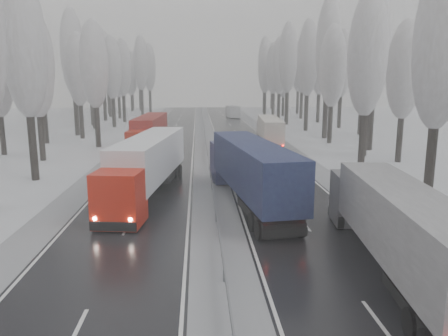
{
  "coord_description": "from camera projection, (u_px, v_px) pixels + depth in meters",
  "views": [
    {
      "loc": [
        -1.04,
        -13.16,
        8.38
      ],
      "look_at": [
        0.81,
        17.78,
        2.2
      ],
      "focal_mm": 35.0,
      "sensor_mm": 36.0,
      "label": 1
    }
  ],
  "objects": [
    {
      "name": "tree_30",
      "position": [
        280.0,
        66.0,
        93.29
      ],
      "size": [
        3.6,
        3.6,
        17.86
      ],
      "color": "black",
      "rests_on": "ground"
    },
    {
      "name": "tree_29",
      "position": [
        320.0,
        65.0,
        88.05
      ],
      "size": [
        3.6,
        3.6,
        18.11
      ],
      "color": "black",
      "rests_on": "ground"
    },
    {
      "name": "shoulder_left",
      "position": [
        106.0,
        167.0,
        43.35
      ],
      "size": [
        2.4,
        200.0,
        0.04
      ],
      "primitive_type": "cube",
      "color": "gray",
      "rests_on": "ground"
    },
    {
      "name": "tree_67",
      "position": [
        91.0,
        66.0,
        76.24
      ],
      "size": [
        3.6,
        3.6,
        17.09
      ],
      "color": "black",
      "rests_on": "ground"
    },
    {
      "name": "truck_red_red",
      "position": [
        149.0,
        131.0,
        52.95
      ],
      "size": [
        3.39,
        16.39,
        4.18
      ],
      "rotation": [
        0.0,
        0.0,
        -0.05
      ],
      "color": "#AB1C09",
      "rests_on": "ground"
    },
    {
      "name": "shoulder_right",
      "position": [
        309.0,
        165.0,
        44.54
      ],
      "size": [
        2.4,
        200.0,
        0.04
      ],
      "primitive_type": "cube",
      "color": "gray",
      "rests_on": "ground"
    },
    {
      "name": "tree_75",
      "position": [
        107.0,
        67.0,
        111.98
      ],
      "size": [
        3.6,
        3.6,
        18.6
      ],
      "color": "black",
      "rests_on": "ground"
    },
    {
      "name": "tree_73",
      "position": [
        108.0,
        69.0,
        101.73
      ],
      "size": [
        3.6,
        3.6,
        17.22
      ],
      "color": "black",
      "rests_on": "ground"
    },
    {
      "name": "tree_23",
      "position": [
        367.0,
        78.0,
        62.79
      ],
      "size": [
        3.6,
        3.6,
        13.55
      ],
      "color": "black",
      "rests_on": "ground"
    },
    {
      "name": "tree_28",
      "position": [
        288.0,
        59.0,
        83.51
      ],
      "size": [
        3.6,
        3.6,
        19.62
      ],
      "color": "black",
      "rests_on": "ground"
    },
    {
      "name": "tree_79",
      "position": [
        132.0,
        72.0,
        128.04
      ],
      "size": [
        3.6,
        3.6,
        17.07
      ],
      "color": "black",
      "rests_on": "ground"
    },
    {
      "name": "tree_27",
      "position": [
        342.0,
        64.0,
        77.71
      ],
      "size": [
        3.6,
        3.6,
        17.62
      ],
      "color": "black",
      "rests_on": "ground"
    },
    {
      "name": "tree_77",
      "position": [
        131.0,
        78.0,
        121.97
      ],
      "size": [
        3.6,
        3.6,
        14.32
      ],
      "color": "black",
      "rests_on": "ground"
    },
    {
      "name": "tree_34",
      "position": [
        265.0,
        69.0,
        107.57
      ],
      "size": [
        3.6,
        3.6,
        17.63
      ],
      "color": "black",
      "rests_on": "ground"
    },
    {
      "name": "tree_25",
      "position": [
        364.0,
        54.0,
        67.45
      ],
      "size": [
        3.6,
        3.6,
        19.44
      ],
      "color": "black",
      "rests_on": "ground"
    },
    {
      "name": "tree_20",
      "position": [
        369.0,
        65.0,
        48.07
      ],
      "size": [
        3.6,
        3.6,
        15.71
      ],
      "color": "black",
      "rests_on": "ground"
    },
    {
      "name": "tree_58",
      "position": [
        24.0,
        47.0,
        35.58
      ],
      "size": [
        3.6,
        3.6,
        17.21
      ],
      "color": "black",
      "rests_on": "ground"
    },
    {
      "name": "tree_65",
      "position": [
        72.0,
        53.0,
        66.48
      ],
      "size": [
        3.6,
        3.6,
        19.48
      ],
      "color": "black",
      "rests_on": "ground"
    },
    {
      "name": "box_truck_distant",
      "position": [
        233.0,
        111.0,
        101.99
      ],
      "size": [
        2.93,
        7.68,
        2.81
      ],
      "rotation": [
        0.0,
        0.0,
        0.08
      ],
      "color": "silver",
      "rests_on": "ground"
    },
    {
      "name": "median_guardrail",
      "position": [
        209.0,
        160.0,
        43.82
      ],
      "size": [
        0.12,
        200.0,
        0.76
      ],
      "color": "slate",
      "rests_on": "ground"
    },
    {
      "name": "tree_62",
      "position": [
        94.0,
        65.0,
        54.55
      ],
      "size": [
        3.6,
        3.6,
        16.04
      ],
      "color": "black",
      "rests_on": "ground"
    },
    {
      "name": "tree_63",
      "position": [
        40.0,
        62.0,
        57.9
      ],
      "size": [
        3.6,
        3.6,
        16.88
      ],
      "color": "black",
      "rests_on": "ground"
    },
    {
      "name": "tree_22",
      "position": [
        333.0,
        67.0,
        58.22
      ],
      "size": [
        3.6,
        3.6,
        15.86
      ],
      "color": "black",
      "rests_on": "ground"
    },
    {
      "name": "truck_red_white",
      "position": [
        147.0,
        163.0,
        31.65
      ],
      "size": [
        4.85,
        17.09,
        4.35
      ],
      "rotation": [
        0.0,
        0.0,
        -0.13
      ],
      "color": "red",
      "rests_on": "ground"
    },
    {
      "name": "carriageway_right",
      "position": [
        260.0,
        165.0,
        44.26
      ],
      "size": [
        7.5,
        200.0,
        0.03
      ],
      "primitive_type": "cube",
      "color": "black",
      "rests_on": "ground"
    },
    {
      "name": "tree_69",
      "position": [
        89.0,
        59.0,
        82.47
      ],
      "size": [
        3.6,
        3.6,
        19.35
      ],
      "color": "black",
      "rests_on": "ground"
    },
    {
      "name": "tree_76",
      "position": [
        149.0,
        68.0,
        117.86
      ],
      "size": [
        3.6,
        3.6,
        18.55
      ],
      "color": "black",
      "rests_on": "ground"
    },
    {
      "name": "truck_blue_box",
      "position": [
        249.0,
        168.0,
        29.79
      ],
      "size": [
        5.01,
        17.38,
        4.42
      ],
      "rotation": [
        0.0,
        0.0,
        0.14
      ],
      "color": "navy",
      "rests_on": "ground"
    },
    {
      "name": "tree_60",
      "position": [
        36.0,
        69.0,
        45.15
      ],
      "size": [
        3.6,
        3.6,
        14.84
      ],
      "color": "black",
      "rests_on": "ground"
    },
    {
      "name": "tree_68",
      "position": [
        112.0,
        68.0,
        79.17
      ],
      "size": [
        3.6,
        3.6,
        16.65
      ],
      "color": "black",
      "rests_on": "ground"
    },
    {
      "name": "tree_39",
      "position": [
        272.0,
        74.0,
        131.99
      ],
      "size": [
        3.6,
        3.6,
        16.19
      ],
      "color": "black",
      "rests_on": "ground"
    },
    {
      "name": "truck_grey_tarp",
      "position": [
        395.0,
        222.0,
        18.98
      ],
      "size": [
        3.96,
        15.84,
        4.03
      ],
      "rotation": [
        0.0,
        0.0,
        -0.1
      ],
      "color": "#4D4E52",
      "rests_on": "ground"
    },
    {
      "name": "tree_74",
      "position": [
        141.0,
        64.0,
        108.46
      ],
      "size": [
        3.6,
        3.6,
        19.68
      ],
      "color": "black",
      "rests_on": "ground"
    },
    {
      "name": "tree_16",
      "position": [
        441.0,
        46.0,
        28.72
      ],
      "size": [
        3.6,
        3.6,
        16.53
      ],
      "color": "black",
      "rests_on": "ground"
    },
    {
      "name": "tree_31",
      "position": [
        303.0,
        65.0,
        97.46
      ],
      "size": [
        3.6,
        3.6,
        18.58
      ],
      "color": "black",
      "rests_on": "ground"
    },
    {
      "name": "tree_33",
      "position": [
        284.0,
        77.0,
        105.18
      ],
      "size": [
        3.6,
        3.6,
        14.33
      ],
      "color": "black",
      "rests_on": "ground"
    },
    {
      "name": "tree_72",
      "position": [
        118.0,
        75.0,
        98.24
      ],
      "size": [
        3.6,
        3.6,
        15.11
      ],
      "color": "black",
      "rests_on": "ground"
    },
    {
      "name": "tree_32",
      "position": [
        274.0,
        69.0,
        100.71
      ],
      "size": [
        3.6,
        3.6,
        17.33
      ],
      "color": "black",
      "rests_on": "ground"
    },
    {
      "name": "tree_19",
      "position": [
        405.0,
        71.0,
        44.29
      ],
      "size": [
        3.6,
        3.6,
        14.57
      ],
      "color": "black",
      "rests_on": "ground"
    },
    {
      "name": "tree_35",
      "position": [
        299.0,
        68.0,
        111.95
      ],
      "size": [
        3.6,
        3.6,
        18.25
      ],
      "color": "black",
      "rests_on": "ground"
    },
    {
      "name": "tree_38",
      "position": [
        265.0,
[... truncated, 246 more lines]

